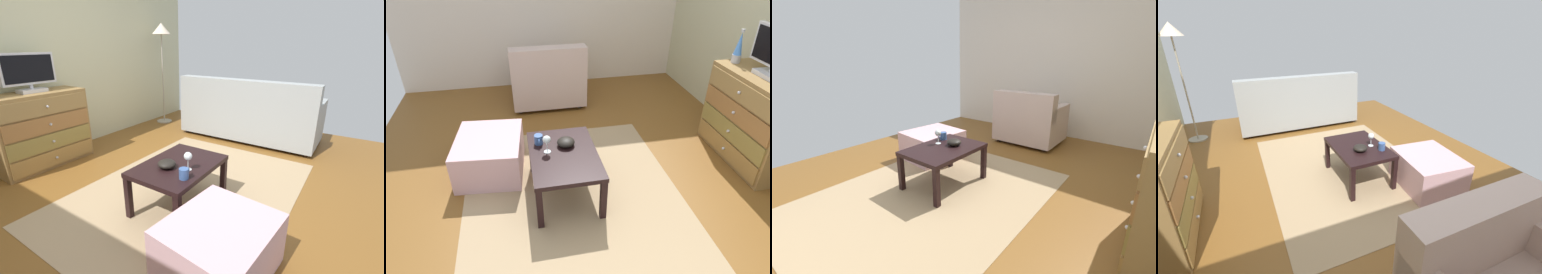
# 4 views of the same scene
# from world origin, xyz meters

# --- Properties ---
(ground_plane) EXTENTS (5.89, 4.40, 0.05)m
(ground_plane) POSITION_xyz_m (0.00, 0.00, -0.03)
(ground_plane) COLOR brown
(area_rug) EXTENTS (2.60, 1.90, 0.01)m
(area_rug) POSITION_xyz_m (0.20, -0.20, 0.00)
(area_rug) COLOR tan
(area_rug) RESTS_ON ground_plane
(dresser) EXTENTS (1.03, 0.49, 0.88)m
(dresser) POSITION_xyz_m (-0.22, 1.65, 0.44)
(dresser) COLOR olive
(dresser) RESTS_ON ground_plane
(lava_lamp) EXTENTS (0.09, 0.09, 0.33)m
(lava_lamp) POSITION_xyz_m (-0.64, 1.61, 1.03)
(lava_lamp) COLOR #B7B7BC
(lava_lamp) RESTS_ON dresser
(coffee_table) EXTENTS (0.81, 0.57, 0.42)m
(coffee_table) POSITION_xyz_m (-0.05, -0.26, 0.36)
(coffee_table) COLOR black
(coffee_table) RESTS_ON ground_plane
(wine_glass) EXTENTS (0.07, 0.07, 0.16)m
(wine_glass) POSITION_xyz_m (-0.10, -0.39, 0.54)
(wine_glass) COLOR silver
(wine_glass) RESTS_ON coffee_table
(mug) EXTENTS (0.11, 0.08, 0.08)m
(mug) POSITION_xyz_m (-0.24, -0.45, 0.46)
(mug) COLOR #3A5A97
(mug) RESTS_ON coffee_table
(bowl_decorative) EXTENTS (0.15, 0.15, 0.07)m
(bowl_decorative) POSITION_xyz_m (-0.17, -0.22, 0.46)
(bowl_decorative) COLOR black
(bowl_decorative) RESTS_ON coffee_table
(armchair) EXTENTS (0.80, 0.94, 0.83)m
(armchair) POSITION_xyz_m (-1.94, -0.18, 0.34)
(armchair) COLOR #332319
(armchair) RESTS_ON ground_plane
(ottoman) EXTENTS (0.76, 0.67, 0.37)m
(ottoman) POSITION_xyz_m (-0.51, -0.91, 0.19)
(ottoman) COLOR #CFA2AC
(ottoman) RESTS_ON ground_plane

